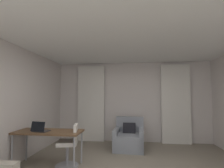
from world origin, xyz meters
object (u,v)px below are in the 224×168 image
(armchair, at_px, (129,139))
(laptop, at_px, (40,129))
(desk, at_px, (49,134))
(desk_chair, at_px, (69,148))

(armchair, xyz_separation_m, laptop, (-1.83, -1.50, 0.50))
(laptop, bearing_deg, desk, 35.94)
(desk, relative_size, desk_chair, 1.61)
(desk, height_order, desk_chair, desk_chair)
(desk, relative_size, laptop, 3.99)
(armchair, distance_m, desk, 2.23)
(desk_chair, bearing_deg, desk, -177.77)
(desk_chair, bearing_deg, armchair, 48.35)
(desk_chair, relative_size, laptop, 2.48)
(armchair, bearing_deg, desk, -140.33)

